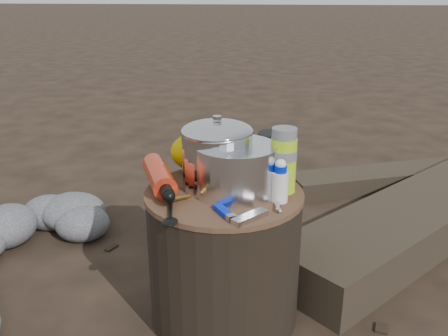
# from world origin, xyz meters

# --- Properties ---
(ground) EXTENTS (60.00, 60.00, 0.00)m
(ground) POSITION_xyz_m (0.00, 0.00, 0.00)
(ground) COLOR #2D2118
(ground) RESTS_ON ground
(stump) EXTENTS (0.44, 0.44, 0.41)m
(stump) POSITION_xyz_m (0.00, 0.00, 0.20)
(stump) COLOR black
(stump) RESTS_ON ground
(rock_ring) EXTENTS (0.40, 0.88, 0.17)m
(rock_ring) POSITION_xyz_m (-0.76, 0.17, 0.09)
(rock_ring) COLOR #57575C
(rock_ring) RESTS_ON ground
(log_main) EXTENTS (1.52, 1.64, 0.16)m
(log_main) POSITION_xyz_m (0.86, 0.75, 0.08)
(log_main) COLOR #32281E
(log_main) RESTS_ON ground
(log_small) EXTENTS (1.06, 0.57, 0.09)m
(log_small) POSITION_xyz_m (0.72, 1.14, 0.04)
(log_small) COLOR #32281E
(log_small) RESTS_ON ground
(foil_windscreen) EXTENTS (0.23, 0.23, 0.14)m
(foil_windscreen) POSITION_xyz_m (0.03, -0.00, 0.48)
(foil_windscreen) COLOR silver
(foil_windscreen) RESTS_ON stump
(camping_pot) EXTENTS (0.20, 0.20, 0.20)m
(camping_pot) POSITION_xyz_m (-0.02, 0.03, 0.51)
(camping_pot) COLOR silver
(camping_pot) RESTS_ON stump
(fuel_bottle) EXTENTS (0.17, 0.28, 0.07)m
(fuel_bottle) POSITION_xyz_m (-0.19, 0.01, 0.44)
(fuel_bottle) COLOR red
(fuel_bottle) RESTS_ON stump
(thermos) EXTENTS (0.07, 0.07, 0.18)m
(thermos) POSITION_xyz_m (0.16, 0.03, 0.50)
(thermos) COLOR #A6D81A
(thermos) RESTS_ON stump
(travel_mug) EXTENTS (0.09, 0.09, 0.13)m
(travel_mug) POSITION_xyz_m (0.13, 0.14, 0.48)
(travel_mug) COLOR black
(travel_mug) RESTS_ON stump
(stuff_sack) EXTENTS (0.18, 0.14, 0.12)m
(stuff_sack) POSITION_xyz_m (-0.10, 0.16, 0.47)
(stuff_sack) COLOR #CBA900
(stuff_sack) RESTS_ON stump
(food_pouch) EXTENTS (0.11, 0.04, 0.14)m
(food_pouch) POSITION_xyz_m (-0.02, 0.15, 0.48)
(food_pouch) COLOR #140E57
(food_pouch) RESTS_ON stump
(lighter) EXTENTS (0.07, 0.09, 0.02)m
(lighter) POSITION_xyz_m (0.02, -0.14, 0.42)
(lighter) COLOR #031EC3
(lighter) RESTS_ON stump
(multitool) EXTENTS (0.09, 0.10, 0.01)m
(multitool) POSITION_xyz_m (0.09, -0.17, 0.42)
(multitool) COLOR #BABABF
(multitool) RESTS_ON stump
(pot_grabber) EXTENTS (0.04, 0.12, 0.01)m
(pot_grabber) POSITION_xyz_m (0.15, -0.07, 0.41)
(pot_grabber) COLOR #BABABF
(pot_grabber) RESTS_ON stump
(spork) EXTENTS (0.06, 0.16, 0.01)m
(spork) POSITION_xyz_m (-0.12, -0.15, 0.42)
(spork) COLOR black
(spork) RESTS_ON stump
(squeeze_bottle) EXTENTS (0.04, 0.04, 0.11)m
(squeeze_bottle) POSITION_xyz_m (0.16, -0.05, 0.46)
(squeeze_bottle) COLOR white
(squeeze_bottle) RESTS_ON stump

